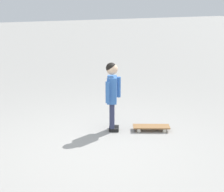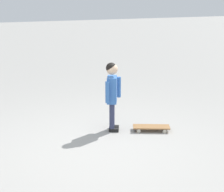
{
  "view_description": "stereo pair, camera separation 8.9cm",
  "coord_description": "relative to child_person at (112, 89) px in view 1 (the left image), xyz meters",
  "views": [
    {
      "loc": [
        3.88,
        -1.63,
        1.99
      ],
      "look_at": [
        -0.59,
        0.52,
        0.55
      ],
      "focal_mm": 54.99,
      "sensor_mm": 36.0,
      "label": 1
    },
    {
      "loc": [
        3.92,
        -1.55,
        1.99
      ],
      "look_at": [
        -0.59,
        0.52,
        0.55
      ],
      "focal_mm": 54.99,
      "sensor_mm": 36.0,
      "label": 2
    }
  ],
  "objects": [
    {
      "name": "child_person",
      "position": [
        0.0,
        0.0,
        0.0
      ],
      "size": [
        0.28,
        0.34,
        1.06
      ],
      "color": "#2D3351",
      "rests_on": "ground"
    },
    {
      "name": "ground_plane",
      "position": [
        0.59,
        -0.52,
        -0.66
      ],
      "size": [
        50.0,
        50.0,
        0.0
      ],
      "primitive_type": "plane",
      "color": "gray"
    },
    {
      "name": "skateboard",
      "position": [
        0.28,
        0.54,
        -0.6
      ],
      "size": [
        0.42,
        0.59,
        0.07
      ],
      "color": "olive",
      "rests_on": "ground"
    }
  ]
}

